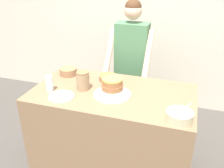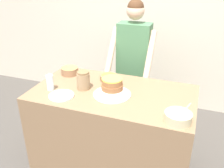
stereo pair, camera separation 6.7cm
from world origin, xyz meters
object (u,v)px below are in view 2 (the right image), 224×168
at_px(drinking_glass, 50,83).
at_px(ceramic_plate, 61,96).
at_px(person_baker, 133,56).
at_px(cake, 112,88).
at_px(frosting_bowl_orange, 109,77).
at_px(stoneware_jar, 83,80).
at_px(frosting_bowl_white, 178,117).
at_px(frosting_bowl_yellow, 70,71).

height_order(drinking_glass, ceramic_plate, drinking_glass).
bearing_deg(ceramic_plate, person_baker, 68.15).
xyz_separation_m(cake, frosting_bowl_orange, (-0.14, 0.29, -0.04)).
height_order(ceramic_plate, stoneware_jar, stoneware_jar).
xyz_separation_m(cake, ceramic_plate, (-0.42, -0.18, -0.06)).
relative_size(person_baker, frosting_bowl_white, 7.96).
height_order(drinking_glass, stoneware_jar, stoneware_jar).
distance_m(frosting_bowl_yellow, drinking_glass, 0.39).
height_order(frosting_bowl_yellow, frosting_bowl_orange, frosting_bowl_yellow).
relative_size(ceramic_plate, stoneware_jar, 1.30).
relative_size(person_baker, drinking_glass, 11.03).
xyz_separation_m(frosting_bowl_yellow, frosting_bowl_orange, (0.45, 0.00, -0.01)).
distance_m(frosting_bowl_orange, stoneware_jar, 0.31).
height_order(frosting_bowl_orange, frosting_bowl_white, frosting_bowl_white).
height_order(person_baker, ceramic_plate, person_baker).
bearing_deg(frosting_bowl_yellow, person_baker, 42.98).
bearing_deg(person_baker, frosting_bowl_yellow, -137.02).
bearing_deg(frosting_bowl_white, frosting_bowl_yellow, 156.11).
distance_m(ceramic_plate, stoneware_jar, 0.25).
bearing_deg(frosting_bowl_white, cake, 158.30).
height_order(cake, frosting_bowl_orange, cake).
height_order(person_baker, drinking_glass, person_baker).
distance_m(drinking_glass, stoneware_jar, 0.31).
bearing_deg(ceramic_plate, frosting_bowl_white, -3.53).
height_order(frosting_bowl_yellow, frosting_bowl_white, frosting_bowl_white).
relative_size(cake, drinking_glass, 2.31).
distance_m(cake, ceramic_plate, 0.47).
relative_size(person_baker, stoneware_jar, 9.35).
distance_m(cake, drinking_glass, 0.59).
bearing_deg(frosting_bowl_orange, person_baker, 77.48).
relative_size(person_baker, cake, 4.78).
bearing_deg(frosting_bowl_white, person_baker, 121.06).
bearing_deg(stoneware_jar, drinking_glass, -155.89).
relative_size(frosting_bowl_orange, frosting_bowl_white, 0.87).
xyz_separation_m(person_baker, frosting_bowl_orange, (-0.12, -0.53, -0.06)).
bearing_deg(drinking_glass, person_baker, 58.64).
bearing_deg(cake, frosting_bowl_white, -21.70).
xyz_separation_m(frosting_bowl_orange, ceramic_plate, (-0.28, -0.47, -0.03)).
bearing_deg(cake, frosting_bowl_orange, 116.07).
height_order(person_baker, frosting_bowl_orange, person_baker).
distance_m(person_baker, ceramic_plate, 1.08).
height_order(frosting_bowl_yellow, drinking_glass, drinking_glass).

